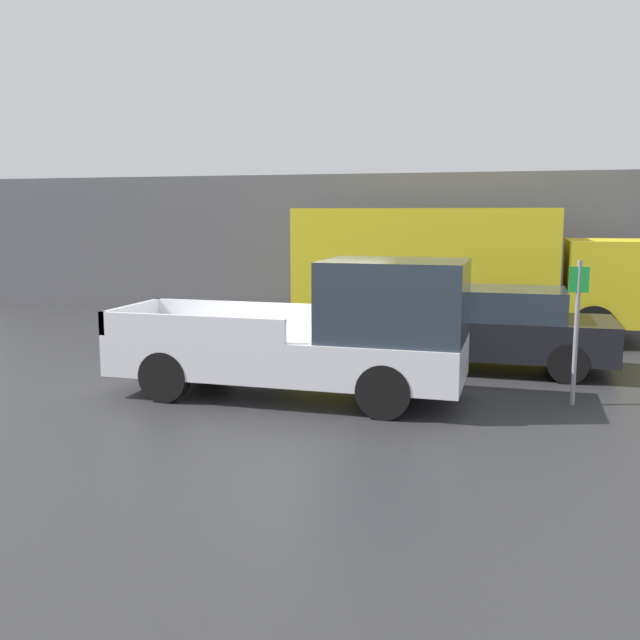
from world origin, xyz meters
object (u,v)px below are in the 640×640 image
(pickup_truck, at_px, (322,335))
(delivery_truck, at_px, (455,266))
(newspaper_box, at_px, (585,308))
(parking_sign, at_px, (577,324))
(car, at_px, (489,327))

(pickup_truck, relative_size, delivery_truck, 0.70)
(pickup_truck, height_order, delivery_truck, delivery_truck)
(delivery_truck, xyz_separation_m, newspaper_box, (3.26, 2.18, -1.18))
(parking_sign, relative_size, newspaper_box, 2.19)
(newspaper_box, bearing_deg, pickup_truck, -117.79)
(delivery_truck, height_order, newspaper_box, delivery_truck)
(pickup_truck, bearing_deg, newspaper_box, 62.21)
(pickup_truck, xyz_separation_m, car, (2.52, 3.09, -0.24))
(car, xyz_separation_m, delivery_truck, (-1.03, 3.76, 0.89))
(parking_sign, bearing_deg, car, 120.54)
(pickup_truck, height_order, car, pickup_truck)
(pickup_truck, bearing_deg, car, 50.81)
(car, height_order, delivery_truck, delivery_truck)
(parking_sign, bearing_deg, newspaper_box, 84.32)
(pickup_truck, xyz_separation_m, parking_sign, (3.93, 0.69, 0.24))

